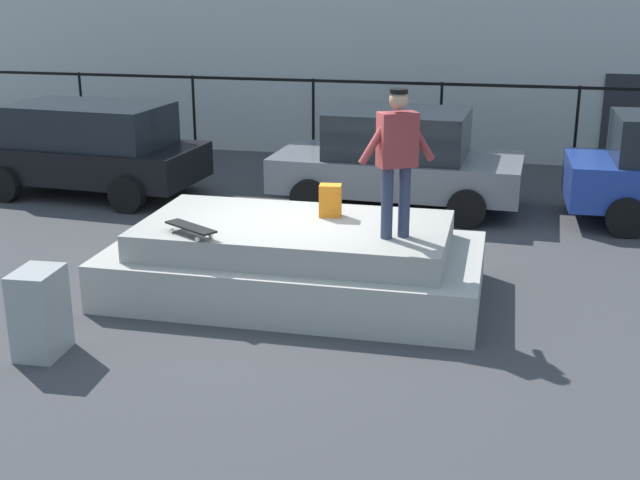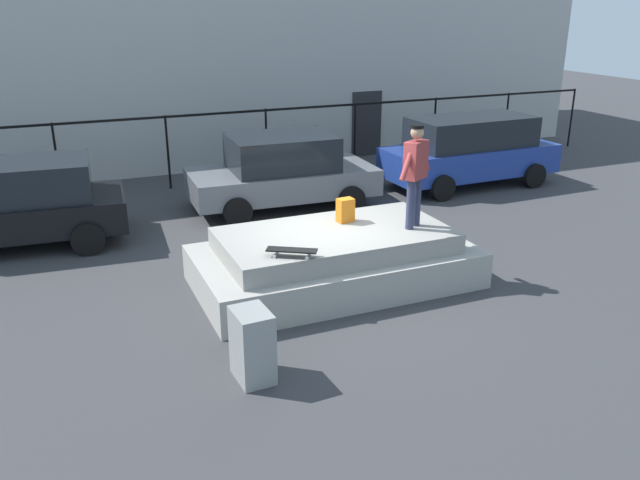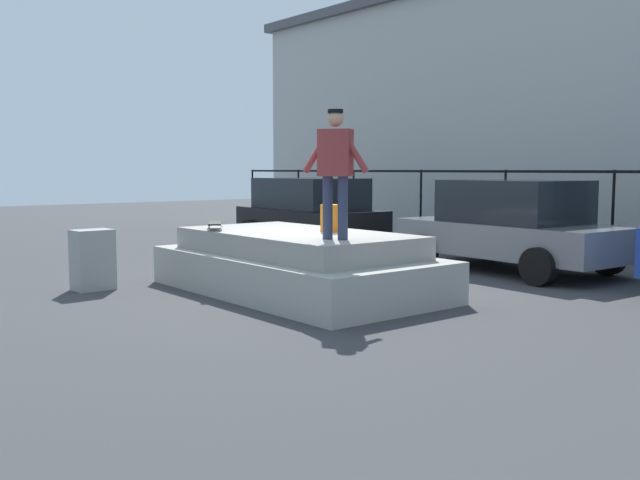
# 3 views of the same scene
# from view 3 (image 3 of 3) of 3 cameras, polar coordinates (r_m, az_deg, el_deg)

# --- Properties ---
(ground_plane) EXTENTS (60.00, 60.00, 0.00)m
(ground_plane) POSITION_cam_3_polar(r_m,az_deg,el_deg) (11.24, -1.58, -4.08)
(ground_plane) COLOR #38383A
(concrete_ledge) EXTENTS (4.73, 2.53, 0.95)m
(concrete_ledge) POSITION_cam_3_polar(r_m,az_deg,el_deg) (10.99, -1.91, -2.01)
(concrete_ledge) COLOR #9E9B93
(concrete_ledge) RESTS_ON ground_plane
(skateboarder) EXTENTS (0.87, 0.56, 1.76)m
(skateboarder) POSITION_cam_3_polar(r_m,az_deg,el_deg) (9.65, 1.24, 6.13)
(skateboarder) COLOR #2D334C
(skateboarder) RESTS_ON concrete_ledge
(skateboard) EXTENTS (0.77, 0.58, 0.12)m
(skateboard) POSITION_cam_3_polar(r_m,az_deg,el_deg) (11.38, -8.47, 1.33)
(skateboard) COLOR black
(skateboard) RESTS_ON concrete_ledge
(backpack) EXTENTS (0.30, 0.23, 0.42)m
(backpack) POSITION_cam_3_polar(r_m,az_deg,el_deg) (10.86, 0.92, 1.77)
(backpack) COLOR orange
(backpack) RESTS_ON concrete_ledge
(car_black_hatchback_near) EXTENTS (4.20, 2.42, 1.70)m
(car_black_hatchback_near) POSITION_cam_3_polar(r_m,az_deg,el_deg) (17.41, -0.86, 2.39)
(car_black_hatchback_near) COLOR black
(car_black_hatchback_near) RESTS_ON ground_plane
(car_grey_sedan_mid) EXTENTS (4.41, 2.40, 1.71)m
(car_grey_sedan_mid) POSITION_cam_3_polar(r_m,az_deg,el_deg) (13.72, 15.31, 1.15)
(car_grey_sedan_mid) COLOR slate
(car_grey_sedan_mid) RESTS_ON ground_plane
(utility_box) EXTENTS (0.47, 0.62, 0.96)m
(utility_box) POSITION_cam_3_polar(r_m,az_deg,el_deg) (11.79, -17.86, -1.53)
(utility_box) COLOR gray
(utility_box) RESTS_ON ground_plane
(fence_row) EXTENTS (24.06, 0.06, 1.91)m
(fence_row) POSITION_cam_3_polar(r_m,az_deg,el_deg) (16.34, 18.48, 3.52)
(fence_row) COLOR black
(fence_row) RESTS_ON ground_plane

